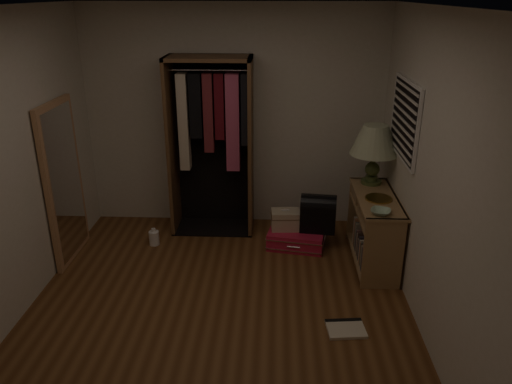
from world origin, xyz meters
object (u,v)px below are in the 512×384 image
(pink_suitcase, at_px, (296,238))
(open_wardrobe, at_px, (212,132))
(black_bag, at_px, (318,212))
(table_lamp, at_px, (375,141))
(train_case, at_px, (286,220))
(floor_mirror, at_px, (64,183))
(white_jug, at_px, (154,238))
(console_bookshelf, at_px, (374,226))

(pink_suitcase, bearing_deg, open_wardrobe, 164.90)
(black_bag, distance_m, table_lamp, 0.99)
(open_wardrobe, relative_size, pink_suitcase, 2.93)
(train_case, relative_size, table_lamp, 0.52)
(floor_mirror, relative_size, white_jug, 8.46)
(table_lamp, bearing_deg, train_case, -178.25)
(black_bag, height_order, white_jug, black_bag)
(console_bookshelf, distance_m, open_wardrobe, 2.08)
(black_bag, relative_size, table_lamp, 0.65)
(train_case, bearing_deg, white_jug, 179.55)
(console_bookshelf, relative_size, train_case, 3.33)
(pink_suitcase, distance_m, table_lamp, 1.38)
(open_wardrobe, height_order, train_case, open_wardrobe)
(pink_suitcase, distance_m, white_jug, 1.62)
(white_jug, bearing_deg, console_bookshelf, -5.87)
(open_wardrobe, relative_size, black_bag, 4.83)
(console_bookshelf, distance_m, floor_mirror, 3.27)
(console_bookshelf, height_order, table_lamp, table_lamp)
(train_case, distance_m, white_jug, 1.51)
(black_bag, xyz_separation_m, white_jug, (-1.86, -0.07, -0.33))
(open_wardrobe, distance_m, pink_suitcase, 1.54)
(console_bookshelf, bearing_deg, table_lamp, 89.97)
(console_bookshelf, relative_size, table_lamp, 1.73)
(floor_mirror, height_order, white_jug, floor_mirror)
(console_bookshelf, height_order, floor_mirror, floor_mirror)
(open_wardrobe, distance_m, train_case, 1.30)
(floor_mirror, relative_size, black_bag, 4.00)
(floor_mirror, xyz_separation_m, pink_suitcase, (2.45, 0.32, -0.75))
(floor_mirror, relative_size, table_lamp, 2.62)
(floor_mirror, height_order, pink_suitcase, floor_mirror)
(table_lamp, height_order, white_jug, table_lamp)
(floor_mirror, xyz_separation_m, table_lamp, (3.24, 0.39, 0.37))
(floor_mirror, bearing_deg, train_case, 8.78)
(table_lamp, distance_m, white_jug, 2.68)
(floor_mirror, distance_m, train_case, 2.41)
(console_bookshelf, relative_size, white_jug, 5.57)
(open_wardrobe, bearing_deg, black_bag, -19.41)
(console_bookshelf, bearing_deg, floor_mirror, -179.53)
(train_case, distance_m, table_lamp, 1.30)
(open_wardrobe, xyz_separation_m, white_jug, (-0.64, -0.50, -1.11))
(table_lamp, bearing_deg, floor_mirror, -173.20)
(console_bookshelf, relative_size, black_bag, 2.64)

